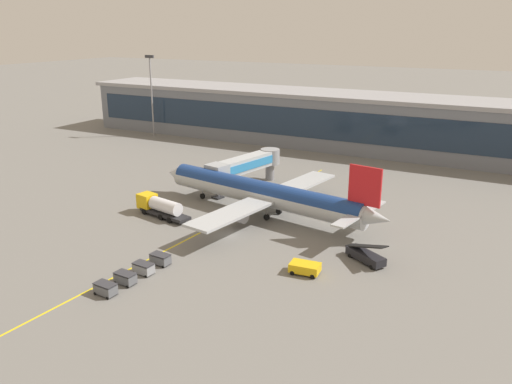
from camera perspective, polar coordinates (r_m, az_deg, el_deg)
The scene contains 13 objects.
ground_plane at distance 78.97m, azimuth -2.96°, elevation -4.78°, with size 700.00×700.00×0.00m, color slate.
apron_lead_in_line at distance 82.63m, azimuth -4.78°, elevation -3.77°, with size 0.30×80.00×0.01m, color yellow.
terminal_building at distance 135.29m, azimuth 12.63°, elevation 7.45°, with size 167.86×18.77×13.94m.
main_airliner at distance 86.10m, azimuth 0.81°, elevation -0.14°, with size 44.91×35.92×11.34m.
jet_bridge at distance 100.51m, azimuth -0.99°, elevation 3.08°, with size 7.18×19.15×6.47m.
fuel_tanker at distance 87.53m, azimuth -10.53°, elevation -1.55°, with size 11.08×4.57×3.25m.
belt_loader at distance 71.53m, azimuth 11.96°, elevation -6.80°, with size 6.61×4.70×3.49m.
pushback_tug at distance 67.26m, azimuth 5.33°, elevation -8.25°, with size 4.00×2.65×1.40m.
baggage_cart_0 at distance 64.56m, azimuth -16.22°, elevation -10.17°, with size 2.74×1.77×1.48m.
baggage_cart_1 at distance 66.46m, azimuth -14.18°, elevation -9.15°, with size 2.74×1.77×1.48m.
baggage_cart_2 at distance 68.45m, azimuth -12.27°, elevation -8.18°, with size 2.74×1.77×1.48m.
baggage_cart_3 at distance 70.53m, azimuth -10.47°, elevation -7.25°, with size 2.74×1.77×1.48m.
apron_light_mast_0 at distance 151.58m, azimuth -11.44°, elevation 11.02°, with size 2.80×0.50×22.65m.
Camera 1 is at (37.74, -62.40, 30.29)m, focal length 36.36 mm.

